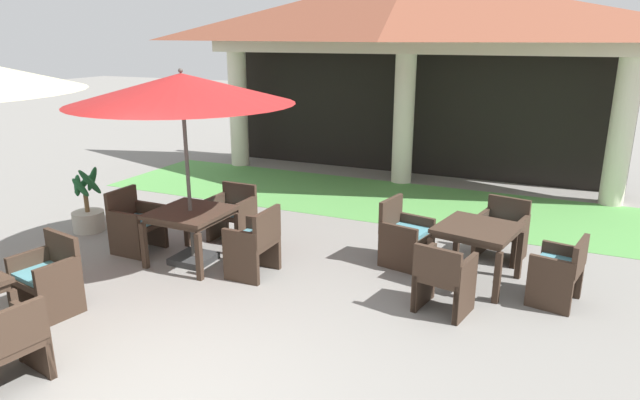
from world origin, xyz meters
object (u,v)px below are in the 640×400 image
at_px(patio_chair_mid_left_west, 404,235).
at_px(patio_chair_mid_left_east, 559,271).
at_px(patio_chair_mid_right_east, 2,347).
at_px(patio_table_mid_left, 477,234).
at_px(potted_palm_left_edge, 88,213).
at_px(patio_chair_near_foreground_east, 255,243).
at_px(patio_chair_mid_left_north, 502,230).
at_px(patio_chair_near_foreground_north, 233,213).
at_px(patio_chair_near_foreground_west, 135,224).
at_px(patio_chair_mid_left_south, 443,278).
at_px(patio_umbrella_near_foreground, 182,90).
at_px(patio_chair_mid_right_north, 49,277).
at_px(patio_table_near_foreground, 191,217).

height_order(patio_chair_mid_left_west, patio_chair_mid_left_east, patio_chair_mid_left_west).
xyz_separation_m(patio_chair_mid_left_west, patio_chair_mid_right_east, (-2.44, -4.12, -0.02)).
distance_m(patio_table_mid_left, potted_palm_left_edge, 5.94).
bearing_deg(patio_chair_near_foreground_east, patio_chair_mid_left_north, -54.94).
distance_m(patio_chair_near_foreground_north, patio_chair_near_foreground_west, 1.41).
bearing_deg(patio_chair_mid_left_north, patio_chair_mid_left_south, 90.00).
relative_size(patio_umbrella_near_foreground, patio_chair_near_foreground_north, 3.45).
bearing_deg(patio_chair_mid_right_east, patio_chair_mid_left_west, -19.67).
bearing_deg(patio_chair_near_foreground_north, patio_chair_mid_left_south, 164.08).
bearing_deg(patio_chair_mid_left_north, patio_umbrella_near_foreground, 38.11).
relative_size(patio_chair_near_foreground_west, patio_chair_mid_right_north, 1.02).
height_order(patio_chair_near_foreground_east, patio_chair_mid_left_south, patio_chair_near_foreground_east).
distance_m(patio_chair_mid_left_south, potted_palm_left_edge, 5.72).
height_order(patio_chair_near_foreground_north, patio_chair_mid_left_west, patio_chair_mid_left_west).
bearing_deg(patio_chair_mid_left_north, patio_chair_near_foreground_east, 45.80).
bearing_deg(patio_chair_mid_left_north, patio_chair_mid_right_east, 65.23).
distance_m(patio_chair_mid_left_south, patio_chair_mid_left_north, 1.98).
bearing_deg(patio_chair_mid_left_south, patio_umbrella_near_foreground, -168.99).
bearing_deg(patio_chair_mid_left_south, patio_chair_near_foreground_north, 174.83).
bearing_deg(patio_chair_near_foreground_north, patio_chair_mid_left_east, 177.63).
relative_size(patio_table_near_foreground, patio_chair_near_foreground_east, 1.08).
bearing_deg(patio_umbrella_near_foreground, patio_chair_mid_right_east, -86.01).
bearing_deg(patio_chair_mid_left_west, patio_table_mid_left, 90.00).
height_order(patio_chair_near_foreground_west, patio_chair_mid_right_east, patio_chair_near_foreground_west).
distance_m(patio_umbrella_near_foreground, patio_chair_mid_left_south, 3.92).
distance_m(patio_chair_mid_left_south, patio_chair_mid_right_north, 4.38).
xyz_separation_m(patio_table_near_foreground, patio_chair_mid_right_north, (-0.58, -1.82, -0.23)).
relative_size(patio_chair_near_foreground_west, patio_chair_mid_left_south, 1.08).
xyz_separation_m(patio_umbrella_near_foreground, patio_chair_near_foreground_west, (-1.00, 0.02, -1.92)).
distance_m(patio_table_near_foreground, patio_chair_mid_left_west, 2.88).
bearing_deg(patio_chair_mid_left_west, potted_palm_left_edge, -69.57).
xyz_separation_m(patio_umbrella_near_foreground, patio_chair_near_foreground_east, (0.99, -0.02, -1.90)).
relative_size(patio_chair_near_foreground_west, patio_chair_mid_right_east, 1.10).
distance_m(patio_chair_near_foreground_west, patio_chair_mid_left_north, 5.17).
height_order(patio_chair_near_foreground_west, patio_chair_mid_left_west, patio_chair_near_foreground_west).
distance_m(patio_chair_near_foreground_east, potted_palm_left_edge, 3.30).
bearing_deg(potted_palm_left_edge, patio_chair_near_foreground_north, 15.08).
relative_size(patio_umbrella_near_foreground, patio_table_mid_left, 2.66).
relative_size(patio_chair_mid_left_west, patio_chair_mid_left_east, 1.10).
bearing_deg(patio_chair_mid_right_east, patio_table_mid_left, -30.12).
xyz_separation_m(patio_chair_near_foreground_north, patio_chair_near_foreground_east, (0.98, -1.01, 0.03)).
xyz_separation_m(patio_chair_near_foreground_north, patio_chair_mid_left_south, (3.40, -1.03, 0.00)).
xyz_separation_m(patio_chair_near_foreground_west, patio_chair_mid_left_south, (4.42, -0.06, 0.00)).
bearing_deg(patio_chair_mid_right_east, patio_chair_mid_left_south, -36.50).
bearing_deg(potted_palm_left_edge, patio_umbrella_near_foreground, -9.22).
bearing_deg(patio_table_near_foreground, patio_chair_mid_left_north, 26.40).
distance_m(patio_chair_mid_left_west, patio_chair_mid_left_east, 1.99).
height_order(patio_chair_near_foreground_east, patio_chair_mid_left_west, patio_chair_near_foreground_east).
bearing_deg(potted_palm_left_edge, patio_chair_mid_left_west, 8.73).
bearing_deg(patio_chair_near_foreground_north, patio_chair_mid_right_east, 93.72).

